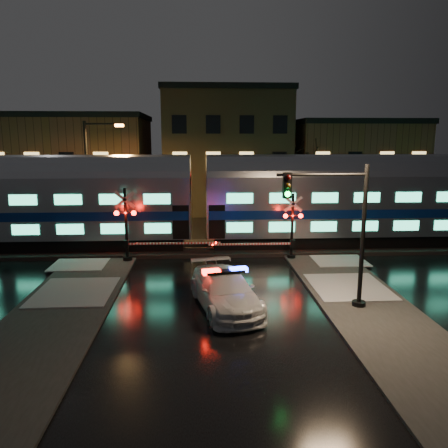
{
  "coord_description": "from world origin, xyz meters",
  "views": [
    {
      "loc": [
        -0.59,
        -22.7,
        7.12
      ],
      "look_at": [
        0.78,
        2.5,
        2.2
      ],
      "focal_mm": 35.0,
      "sensor_mm": 36.0,
      "label": 1
    }
  ],
  "objects_px": {
    "crossing_signal_left": "(132,232)",
    "traffic_light": "(341,234)",
    "streetlight": "(91,172)",
    "crossing_signal_right": "(286,233)",
    "police_car": "(225,290)"
  },
  "relations": [
    {
      "from": "crossing_signal_left",
      "to": "traffic_light",
      "type": "relative_size",
      "value": 1.01
    },
    {
      "from": "streetlight",
      "to": "crossing_signal_left",
      "type": "bearing_deg",
      "value": -60.48
    },
    {
      "from": "traffic_light",
      "to": "crossing_signal_right",
      "type": "bearing_deg",
      "value": 84.27
    },
    {
      "from": "traffic_light",
      "to": "streetlight",
      "type": "relative_size",
      "value": 0.73
    },
    {
      "from": "police_car",
      "to": "crossing_signal_right",
      "type": "relative_size",
      "value": 1.04
    },
    {
      "from": "crossing_signal_right",
      "to": "crossing_signal_left",
      "type": "height_order",
      "value": "crossing_signal_left"
    },
    {
      "from": "traffic_light",
      "to": "police_car",
      "type": "bearing_deg",
      "value": 165.08
    },
    {
      "from": "crossing_signal_right",
      "to": "traffic_light",
      "type": "distance_m",
      "value": 7.91
    },
    {
      "from": "crossing_signal_right",
      "to": "crossing_signal_left",
      "type": "relative_size",
      "value": 0.91
    },
    {
      "from": "crossing_signal_right",
      "to": "crossing_signal_left",
      "type": "distance_m",
      "value": 9.04
    },
    {
      "from": "crossing_signal_right",
      "to": "traffic_light",
      "type": "bearing_deg",
      "value": -84.79
    },
    {
      "from": "crossing_signal_right",
      "to": "crossing_signal_left",
      "type": "bearing_deg",
      "value": 179.95
    },
    {
      "from": "police_car",
      "to": "traffic_light",
      "type": "height_order",
      "value": "traffic_light"
    },
    {
      "from": "crossing_signal_right",
      "to": "streetlight",
      "type": "height_order",
      "value": "streetlight"
    },
    {
      "from": "streetlight",
      "to": "police_car",
      "type": "bearing_deg",
      "value": -58.09
    }
  ]
}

